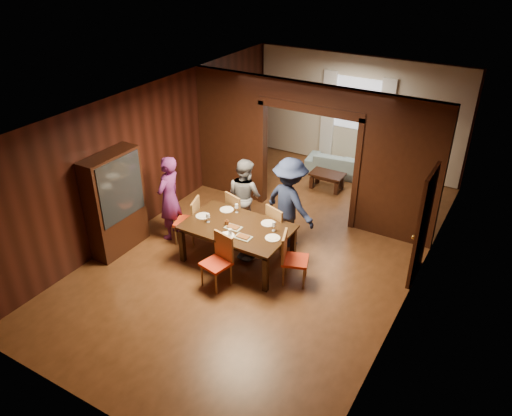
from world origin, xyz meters
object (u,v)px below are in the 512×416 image
Objects in this scene: person_navy at (290,203)px; chair_right at (295,259)px; person_grey at (245,196)px; chair_left at (187,220)px; chair_far_l at (241,213)px; dining_table at (238,244)px; person_purple at (169,198)px; sofa at (345,165)px; chair_far_r at (281,227)px; chair_near at (216,262)px; coffee_table at (327,181)px; hutch at (115,203)px.

chair_right is at bearing 140.62° from person_navy.
person_grey reaches higher than chair_left.
dining_table is at bearing 136.29° from chair_far_l.
person_purple reaches higher than sofa.
person_purple is 2.29m from chair_far_r.
chair_far_r reaches higher than dining_table.
person_navy is at bearing 88.42° from chair_near.
chair_far_r is at bearing -165.06° from chair_far_l.
sofa is at bearing 83.77° from coffee_table.
chair_left is 1.00× the size of chair_right.
coffee_table is 0.40× the size of hutch.
person_navy is 2.28× the size of coffee_table.
person_navy is 0.50m from chair_far_r.
person_purple is 1.80× the size of chair_right.
chair_left and chair_far_l have the same top height.
coffee_table is at bearing -4.46° from chair_right.
chair_right reaches higher than sofa.
person_navy is at bearing 108.74° from person_purple.
person_grey is at bearing 123.70° from chair_left.
person_navy is 1.88× the size of chair_left.
person_navy is at bearing -78.70° from chair_far_r.
coffee_table is 0.82× the size of chair_far_r.
chair_near is (-0.28, -5.38, 0.20)m from sofa.
chair_far_r is (2.14, 0.72, -0.39)m from person_purple.
chair_near is at bearing -84.90° from dining_table.
person_grey is 0.36m from chair_far_l.
person_purple is at bearing 55.63° from hutch.
chair_near is (1.30, -0.88, 0.00)m from chair_left.
chair_far_r is 3.19m from hutch.
chair_left is (-1.48, -3.58, 0.28)m from coffee_table.
person_purple is 1.04m from hutch.
dining_table is (-0.54, -1.04, -0.53)m from person_navy.
coffee_table is 0.82× the size of chair_far_l.
chair_far_l is 1.00× the size of chair_near.
hutch is at bearing -119.14° from coffee_table.
person_navy is 2.06m from chair_left.
sofa is at bearing 99.48° from chair_near.
person_purple is 1.71m from dining_table.
chair_near is at bearing 38.27° from chair_left.
person_purple is 0.56m from chair_left.
chair_left is 2.44m from chair_right.
hutch reaches higher than chair_far_r.
sofa is 4.78m from chair_left.
coffee_table is 4.47m from chair_near.
dining_table is at bearing 81.16° from person_navy.
person_purple is 1.80× the size of chair_far_r.
hutch reaches higher than person_navy.
person_purple is 2.38m from person_navy.
coffee_table is (1.88, 3.57, -0.67)m from person_purple.
chair_near is 0.48× the size of hutch.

